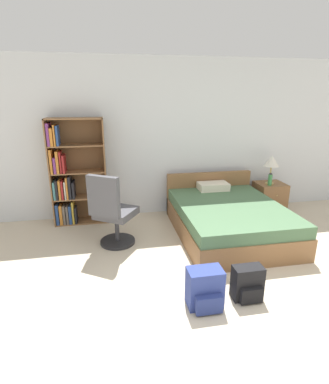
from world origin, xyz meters
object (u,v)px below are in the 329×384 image
at_px(backpack_black, 248,284).
at_px(office_chair, 112,213).
at_px(nightstand, 269,197).
at_px(water_bottle, 270,180).
at_px(table_lamp, 272,162).
at_px(backpack_blue, 205,289).
at_px(bookshelf, 71,176).
at_px(bed, 227,217).

bearing_deg(backpack_black, office_chair, 133.16).
relative_size(nightstand, backpack_black, 1.46).
bearing_deg(office_chair, water_bottle, 15.34).
bearing_deg(backpack_black, nightstand, 56.59).
bearing_deg(water_bottle, table_lamp, 62.42).
relative_size(table_lamp, backpack_blue, 1.28).
relative_size(table_lamp, water_bottle, 2.36).
relative_size(office_chair, table_lamp, 2.07).
xyz_separation_m(office_chair, water_bottle, (2.71, 0.74, 0.13)).
bearing_deg(nightstand, bookshelf, 178.06).
xyz_separation_m(backpack_black, backpack_blue, (-0.46, -0.03, 0.02)).
bearing_deg(office_chair, bookshelf, 122.11).
relative_size(office_chair, nightstand, 2.03).
xyz_separation_m(bookshelf, office_chair, (0.61, -0.97, -0.29)).
distance_m(bookshelf, office_chair, 1.18).
bearing_deg(water_bottle, bed, -148.37).
bearing_deg(backpack_black, bookshelf, 129.03).
distance_m(bed, nightstand, 1.32).
relative_size(bookshelf, water_bottle, 7.84).
xyz_separation_m(office_chair, backpack_black, (1.31, -1.40, -0.32)).
bearing_deg(bed, backpack_blue, -118.70).
bearing_deg(bed, office_chair, -175.96).
distance_m(nightstand, backpack_blue, 3.00).
height_order(office_chair, nightstand, office_chair).
relative_size(bookshelf, office_chair, 1.61).
xyz_separation_m(office_chair, table_lamp, (2.75, 0.83, 0.43)).
bearing_deg(backpack_blue, office_chair, 120.73).
bearing_deg(water_bottle, nightstand, 51.27).
relative_size(water_bottle, backpack_black, 0.60).
relative_size(office_chair, backpack_black, 2.95).
bearing_deg(office_chair, backpack_blue, -59.27).
xyz_separation_m(table_lamp, backpack_blue, (-1.90, -2.25, -0.73)).
xyz_separation_m(office_chair, backpack_blue, (0.85, -1.43, -0.30)).
distance_m(office_chair, backpack_black, 1.94).
height_order(water_bottle, backpack_blue, water_bottle).
relative_size(bookshelf, backpack_blue, 4.26).
bearing_deg(table_lamp, bookshelf, 177.55).
bearing_deg(bookshelf, table_lamp, -2.45).
xyz_separation_m(bookshelf, backpack_blue, (1.46, -2.40, -0.59)).
xyz_separation_m(nightstand, table_lamp, (-0.05, -0.03, 0.66)).
relative_size(office_chair, backpack_blue, 2.65).
xyz_separation_m(bookshelf, nightstand, (3.41, -0.12, -0.52)).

